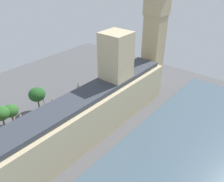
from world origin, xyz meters
name	(u,v)px	position (x,y,z in m)	size (l,w,h in m)	color
ground_plane	(89,128)	(0.00, 0.00, 0.00)	(145.10, 145.10, 0.00)	#565659
river_thames	(163,170)	(-31.38, 0.00, 0.12)	(35.09, 130.59, 0.25)	#475B6B
parliament_building	(96,106)	(-1.99, -2.14, 9.61)	(13.51, 75.10, 33.94)	#CCBA8E
clock_tower	(156,23)	(-0.60, -42.50, 31.50)	(8.83, 8.83, 60.82)	tan
car_yellow_cab_trailing	(75,106)	(14.38, -6.00, 0.89)	(1.94, 4.31, 1.74)	gold
car_white_near_tower	(52,116)	(16.12, 4.81, 0.89)	(2.28, 4.39, 1.74)	silver
car_dark_green_corner	(32,131)	(14.20, 15.40, 0.89)	(2.12, 4.87, 1.74)	#19472D
pedestrian_midblock	(107,101)	(6.33, -17.93, 0.76)	(0.50, 0.61, 1.68)	maroon
pedestrian_opposite_hall	(26,151)	(6.81, 22.55, 0.74)	(0.56, 0.65, 1.64)	maroon
pedestrian_kerbside	(115,95)	(6.71, -23.70, 0.75)	(0.69, 0.67, 1.66)	#336B60
plane_tree_by_river_gate	(37,95)	(24.29, 4.92, 7.65)	(6.72, 6.72, 10.54)	brown
plane_tree_leading	(11,111)	(23.95, 16.91, 6.16)	(5.65, 5.65, 8.60)	brown
plane_tree_slot_10	(1,113)	(23.55, 20.56, 7.22)	(6.10, 6.10, 9.85)	brown
street_lamp_slot_11	(43,99)	(24.41, 2.36, 4.15)	(0.56, 0.56, 5.89)	black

